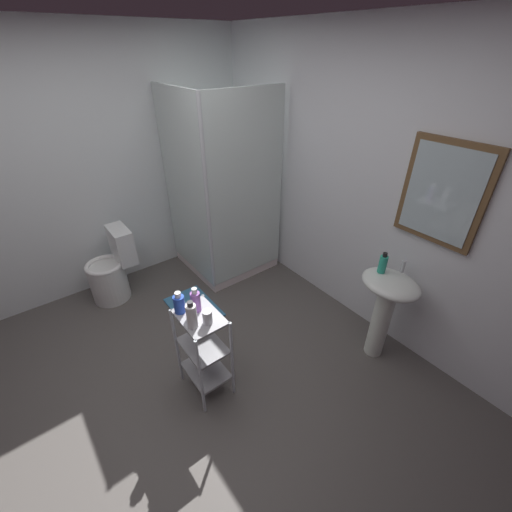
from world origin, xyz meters
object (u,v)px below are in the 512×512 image
pedestal_sink (386,301)px  rinse_cup (207,317)px  hand_soap_bottle (383,264)px  shampoo_bottle_blue (179,304)px  shower_stall (222,234)px  bath_mat (194,307)px  toilet (112,271)px  conditioner_bottle_purple (196,301)px  lotion_bottle_white (192,316)px  storage_cart (203,347)px

pedestal_sink → rinse_cup: size_ratio=8.05×
hand_soap_bottle → shampoo_bottle_blue: 1.54m
shower_stall → bath_mat: shower_stall is taller
toilet → shampoo_bottle_blue: bearing=4.3°
toilet → conditioner_bottle_purple: conditioner_bottle_purple is taller
hand_soap_bottle → bath_mat: bearing=-144.7°
pedestal_sink → lotion_bottle_white: 1.54m
pedestal_sink → storage_cart: 1.47m
shampoo_bottle_blue → bath_mat: bearing=150.3°
storage_cart → lotion_bottle_white: (0.06, -0.08, 0.40)m
bath_mat → storage_cart: bearing=-21.9°
rinse_cup → toilet: bearing=-173.0°
shower_stall → rinse_cup: size_ratio=19.88×
storage_cart → hand_soap_bottle: (0.49, 1.33, 0.45)m
lotion_bottle_white → hand_soap_bottle: bearing=72.8°
toilet → bath_mat: bearing=38.5°
rinse_cup → bath_mat: size_ratio=0.17×
pedestal_sink → rinse_cup: bearing=-110.7°
hand_soap_bottle → lotion_bottle_white: 1.48m
shampoo_bottle_blue → rinse_cup: (0.21, 0.09, -0.02)m
shower_stall → pedestal_sink: (1.91, 0.33, 0.12)m
toilet → lotion_bottle_white: bearing=3.9°
shower_stall → storage_cart: (1.32, -1.01, -0.03)m
conditioner_bottle_purple → shower_stall: bearing=141.4°
conditioner_bottle_purple → rinse_cup: conditioner_bottle_purple is taller
shampoo_bottle_blue → bath_mat: shampoo_bottle_blue is taller
lotion_bottle_white → rinse_cup: size_ratio=2.05×
pedestal_sink → shampoo_bottle_blue: size_ratio=4.88×
rinse_cup → bath_mat: bearing=160.7°
bath_mat → shower_stall: bearing=123.2°
toilet → bath_mat: 0.93m
toilet → conditioner_bottle_purple: (1.51, 0.21, 0.51)m
shower_stall → shampoo_bottle_blue: bearing=-42.5°
toilet → hand_soap_bottle: (2.06, 1.52, 0.57)m
hand_soap_bottle → conditioner_bottle_purple: size_ratio=0.91×
hand_soap_bottle → rinse_cup: hand_soap_bottle is taller
shampoo_bottle_blue → conditioner_bottle_purple: bearing=59.1°
toilet → rinse_cup: 1.74m
storage_cart → conditioner_bottle_purple: size_ratio=3.89×
storage_cart → conditioner_bottle_purple: 0.39m
storage_cart → shampoo_bottle_blue: 0.40m
shower_stall → toilet: (-0.25, -1.20, -0.15)m
hand_soap_bottle → lotion_bottle_white: bearing=-107.2°
shampoo_bottle_blue → toilet: bearing=-175.7°
bath_mat → conditioner_bottle_purple: bearing=-22.5°
pedestal_sink → conditioner_bottle_purple: conditioner_bottle_purple is taller
lotion_bottle_white → toilet: bearing=-176.1°
hand_soap_bottle → bath_mat: size_ratio=0.29×
shampoo_bottle_blue → bath_mat: size_ratio=0.28×
pedestal_sink → bath_mat: (-1.47, -0.98, -0.57)m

